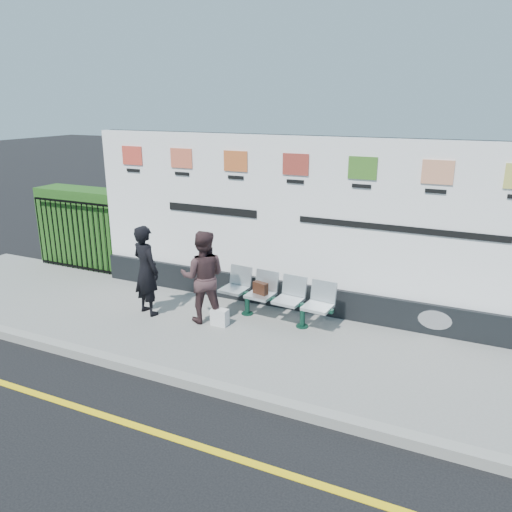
{
  "coord_description": "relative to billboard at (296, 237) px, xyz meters",
  "views": [
    {
      "loc": [
        3.35,
        -3.95,
        3.66
      ],
      "look_at": [
        0.11,
        3.07,
        1.25
      ],
      "focal_mm": 35.0,
      "sensor_mm": 36.0,
      "label": 1
    }
  ],
  "objects": [
    {
      "name": "ground",
      "position": [
        -0.5,
        -3.85,
        -1.42
      ],
      "size": [
        80.0,
        80.0,
        0.0
      ],
      "primitive_type": "plane",
      "color": "black"
    },
    {
      "name": "pavement",
      "position": [
        -0.5,
        -1.35,
        -1.36
      ],
      "size": [
        14.0,
        3.0,
        0.12
      ],
      "primitive_type": "cube",
      "color": "gray",
      "rests_on": "ground"
    },
    {
      "name": "kerb",
      "position": [
        -0.5,
        -2.85,
        -1.35
      ],
      "size": [
        14.0,
        0.18,
        0.14
      ],
      "primitive_type": "cube",
      "color": "gray",
      "rests_on": "ground"
    },
    {
      "name": "yellow_line",
      "position": [
        -0.5,
        -3.85,
        -1.42
      ],
      "size": [
        14.0,
        0.1,
        0.01
      ],
      "primitive_type": "cube",
      "color": "yellow",
      "rests_on": "ground"
    },
    {
      "name": "billboard",
      "position": [
        0.0,
        0.0,
        0.0
      ],
      "size": [
        8.0,
        0.3,
        3.0
      ],
      "color": "black",
      "rests_on": "pavement"
    },
    {
      "name": "hedge",
      "position": [
        -5.08,
        0.45,
        -0.45
      ],
      "size": [
        2.35,
        0.7,
        1.7
      ],
      "primitive_type": "cube",
      "color": "#235318",
      "rests_on": "pavement"
    },
    {
      "name": "railing",
      "position": [
        -5.08,
        -0.0,
        -0.53
      ],
      "size": [
        2.05,
        0.06,
        1.54
      ],
      "primitive_type": null,
      "color": "black",
      "rests_on": "pavement"
    },
    {
      "name": "bench",
      "position": [
        -0.11,
        -0.67,
        -1.09
      ],
      "size": [
        2.03,
        0.69,
        0.43
      ],
      "primitive_type": null,
      "rotation": [
        0.0,
        0.0,
        -0.08
      ],
      "color": "silver",
      "rests_on": "pavement"
    },
    {
      "name": "woman_left",
      "position": [
        -2.21,
        -1.3,
        -0.52
      ],
      "size": [
        0.66,
        0.54,
        1.57
      ],
      "primitive_type": "imported",
      "rotation": [
        0.0,
        0.0,
        2.81
      ],
      "color": "black",
      "rests_on": "pavement"
    },
    {
      "name": "woman_right",
      "position": [
        -1.17,
        -1.16,
        -0.52
      ],
      "size": [
        0.93,
        0.84,
        1.56
      ],
      "primitive_type": "imported",
      "rotation": [
        0.0,
        0.0,
        3.55
      ],
      "color": "#3D2729",
      "rests_on": "pavement"
    },
    {
      "name": "handbag_brown",
      "position": [
        -0.37,
        -0.65,
        -0.77
      ],
      "size": [
        0.28,
        0.18,
        0.2
      ],
      "primitive_type": "cube",
      "rotation": [
        0.0,
        0.0,
        -0.29
      ],
      "color": "black",
      "rests_on": "bench"
    },
    {
      "name": "carrier_bag_white",
      "position": [
        -0.85,
        -1.21,
        -1.16
      ],
      "size": [
        0.28,
        0.17,
        0.28
      ],
      "primitive_type": "cube",
      "color": "silver",
      "rests_on": "pavement"
    }
  ]
}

